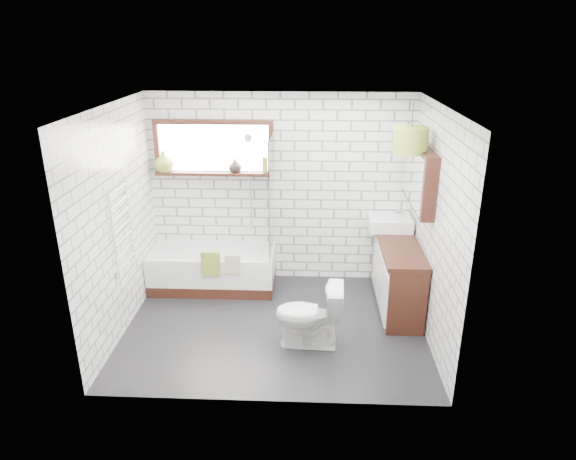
{
  "coord_description": "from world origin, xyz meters",
  "views": [
    {
      "loc": [
        0.38,
        -5.13,
        3.19
      ],
      "look_at": [
        0.14,
        0.25,
        1.1
      ],
      "focal_mm": 32.0,
      "sensor_mm": 36.0,
      "label": 1
    }
  ],
  "objects_px": {
    "bathtub": "(213,269)",
    "toilet": "(309,315)",
    "vanity": "(397,274)",
    "pendant": "(411,140)",
    "basin": "(390,222)"
  },
  "relations": [
    {
      "from": "bathtub",
      "to": "toilet",
      "type": "xyz_separation_m",
      "value": [
        1.27,
        -1.3,
        0.1
      ]
    },
    {
      "from": "basin",
      "to": "pendant",
      "type": "xyz_separation_m",
      "value": [
        0.04,
        -0.67,
        1.19
      ]
    },
    {
      "from": "pendant",
      "to": "vanity",
      "type": "bearing_deg",
      "value": 84.76
    },
    {
      "from": "vanity",
      "to": "toilet",
      "type": "height_order",
      "value": "vanity"
    },
    {
      "from": "toilet",
      "to": "pendant",
      "type": "height_order",
      "value": "pendant"
    },
    {
      "from": "basin",
      "to": "pendant",
      "type": "relative_size",
      "value": 1.41
    },
    {
      "from": "bathtub",
      "to": "basin",
      "type": "bearing_deg",
      "value": 2.83
    },
    {
      "from": "vanity",
      "to": "basin",
      "type": "relative_size",
      "value": 2.73
    },
    {
      "from": "basin",
      "to": "pendant",
      "type": "bearing_deg",
      "value": -86.25
    },
    {
      "from": "vanity",
      "to": "toilet",
      "type": "relative_size",
      "value": 1.99
    },
    {
      "from": "toilet",
      "to": "vanity",
      "type": "bearing_deg",
      "value": 133.54
    },
    {
      "from": "basin",
      "to": "pendant",
      "type": "distance_m",
      "value": 1.37
    },
    {
      "from": "basin",
      "to": "toilet",
      "type": "xyz_separation_m",
      "value": [
        -1.02,
        -1.42,
        -0.54
      ]
    },
    {
      "from": "bathtub",
      "to": "toilet",
      "type": "distance_m",
      "value": 1.83
    },
    {
      "from": "vanity",
      "to": "toilet",
      "type": "bearing_deg",
      "value": -139.33
    }
  ]
}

